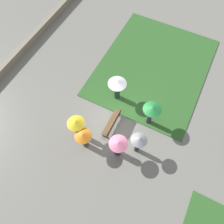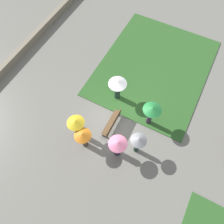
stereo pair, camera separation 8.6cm
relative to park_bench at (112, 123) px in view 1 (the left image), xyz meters
name	(u,v)px [view 1 (the left image)]	position (x,y,z in m)	size (l,w,h in m)	color
ground_plane	(117,123)	(-0.34, 0.15, -0.48)	(90.00, 90.00, 0.00)	slate
lawn_patch_near	(153,67)	(-5.71, 0.54, -0.45)	(9.50, 7.54, 0.06)	#2D5B26
parapet_wall	(4,69)	(-0.34, -9.04, -0.19)	(45.00, 0.35, 0.57)	gray
park_bench	(112,123)	(0.00, 0.00, 0.00)	(1.94, 0.44, 0.90)	brown
crowd_person_orange	(84,137)	(1.88, -0.88, 0.82)	(0.99, 0.99, 1.78)	#47382D
crowd_person_white	(117,85)	(-2.08, -0.72, 0.94)	(1.19, 1.19, 1.89)	#1E3328
crowd_person_yellow	(77,125)	(1.45, -1.58, 0.97)	(1.03, 1.03, 1.94)	#1E3328
crowd_person_grey	(139,142)	(0.75, 2.00, 0.91)	(0.92, 0.92, 1.88)	#1E3328
crowd_person_green	(152,111)	(-1.31, 1.93, 1.01)	(1.11, 1.11, 1.94)	#2D2333
crowd_person_pink	(118,145)	(1.43, 1.08, 0.81)	(1.07, 1.07, 1.86)	#2D2333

